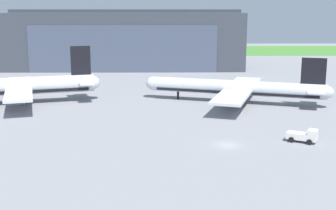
# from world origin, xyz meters

# --- Properties ---
(ground_plane) EXTENTS (440.00, 440.00, 0.00)m
(ground_plane) POSITION_xyz_m (0.00, 0.00, 0.00)
(ground_plane) COLOR gray
(grass_field_strip) EXTENTS (440.00, 56.00, 0.08)m
(grass_field_strip) POSITION_xyz_m (0.00, 171.64, 0.04)
(grass_field_strip) COLOR #468434
(grass_field_strip) RESTS_ON ground_plane
(maintenance_hangar) EXTENTS (85.87, 33.69, 21.60)m
(maintenance_hangar) POSITION_xyz_m (-24.38, 103.51, 10.34)
(maintenance_hangar) COLOR #383D47
(maintenance_hangar) RESTS_ON ground_plane
(airliner_far_left) EXTENTS (42.38, 37.21, 11.22)m
(airliner_far_left) POSITION_xyz_m (6.76, 34.33, 3.50)
(airliner_far_left) COLOR silver
(airliner_far_left) RESTS_ON ground_plane
(airliner_far_right) EXTENTS (38.29, 33.64, 13.21)m
(airliner_far_right) POSITION_xyz_m (-44.97, 33.54, 4.06)
(airliner_far_right) COLOR silver
(airliner_far_right) RESTS_ON ground_plane
(baggage_tug) EXTENTS (5.30, 4.17, 2.33)m
(baggage_tug) POSITION_xyz_m (12.95, 1.52, 1.12)
(baggage_tug) COLOR white
(baggage_tug) RESTS_ON ground_plane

